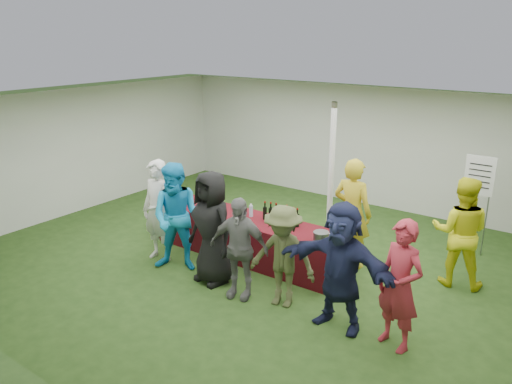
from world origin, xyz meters
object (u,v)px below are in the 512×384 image
Objects in this scene: customer_1 at (178,218)px; customer_6 at (400,286)px; wine_list_sign at (479,183)px; customer_0 at (158,211)px; customer_3 at (239,248)px; serving_table at (247,237)px; customer_5 at (341,266)px; customer_2 at (212,228)px; customer_4 at (283,256)px; staff_back at (460,232)px; dump_bucket at (321,237)px; staff_pourer at (352,213)px.

customer_6 is (3.76, 0.02, -0.07)m from customer_1.
customer_0 is at bearing -141.38° from wine_list_sign.
serving_table is at bearing 107.18° from customer_3.
customer_5 reaches higher than serving_table.
customer_2 is 2.23m from customer_5.
customer_4 is (2.58, -0.05, -0.13)m from customer_0.
customer_6 is (3.11, -1.01, 0.48)m from serving_table.
wine_list_sign is 1.02× the size of staff_back.
dump_bucket is at bearing -7.91° from serving_table.
staff_pourer is at bearing 72.97° from customer_4.
customer_0 is 3.50m from customer_5.
customer_6 is at bearing -26.07° from customer_1.
customer_2 is 1.03× the size of customer_5.
customer_2 is 3.02m from customer_6.
customer_1 is at bearing -137.02° from wine_list_sign.
customer_3 is (1.37, -0.14, -0.13)m from customer_1.
wine_list_sign reaches higher than customer_6.
customer_1 is 1.01× the size of customer_2.
staff_pourer is (-1.55, -1.73, -0.37)m from wine_list_sign.
staff_back is 2.16m from customer_6.
dump_bucket is 0.13× the size of customer_1.
customer_1 is 2.04m from customer_4.
serving_table is 14.95× the size of dump_bucket.
staff_pourer is 1.03× the size of customer_2.
customer_3 is (-2.54, -2.31, -0.10)m from staff_back.
customer_0 is at bearing -165.16° from dump_bucket.
wine_list_sign is at bearing 41.65° from customer_3.
customer_3 is at bearing -1.55° from customer_2.
serving_table is 4.15m from wine_list_sign.
customer_0 is at bearing -141.13° from serving_table.
customer_0 is at bearing 158.85° from customer_3.
wine_list_sign is at bearing 53.19° from customer_4.
customer_0 is 0.98× the size of customer_2.
wine_list_sign reaches higher than customer_0.
customer_4 is at bearing 84.99° from staff_pourer.
staff_back is at bearing 104.08° from customer_6.
customer_0 reaches higher than customer_3.
staff_back is (3.26, 1.14, 0.51)m from serving_table.
staff_pourer is 1.06× the size of customer_5.
wine_list_sign reaches higher than staff_back.
wine_list_sign is (3.16, 2.52, 0.94)m from serving_table.
customer_1 reaches higher than customer_2.
customer_2 is at bearing -151.47° from dump_bucket.
customer_4 is (2.04, 0.03, -0.15)m from customer_1.
wine_list_sign reaches higher than customer_3.
customer_3 reaches higher than serving_table.
customer_2 reaches higher than serving_table.
serving_table is 2.00× the size of wine_list_sign.
customer_4 is (-0.22, -1.79, -0.18)m from staff_pourer.
dump_bucket is 0.13× the size of staff_pourer.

